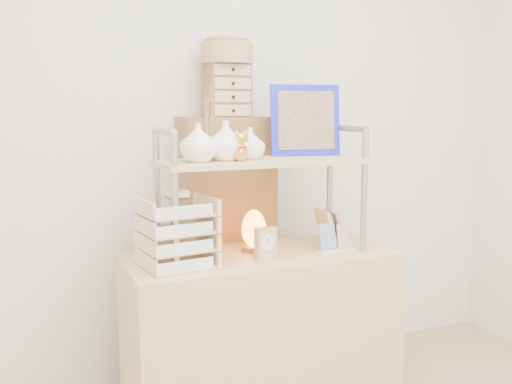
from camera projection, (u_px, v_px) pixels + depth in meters
room_shell at (373, 3)px, 1.66m from camera, size 3.42×3.41×2.61m
desk at (262, 334)px, 2.59m from camera, size 1.20×0.50×0.75m
cabinet at (227, 252)px, 2.87m from camera, size 0.45×0.25×1.35m
hutch at (251, 154)px, 2.46m from camera, size 0.90×0.34×0.75m
letter_tray at (178, 237)px, 2.30m from camera, size 0.29×0.28×0.32m
salt_lamp at (254, 230)px, 2.57m from camera, size 0.12×0.12×0.19m
desk_clock at (266, 243)px, 2.45m from camera, size 0.10×0.05×0.13m
postcard_stand at (336, 242)px, 2.59m from camera, size 0.18×0.07×0.13m
drawer_chest at (227, 91)px, 2.73m from camera, size 0.20×0.16×0.25m
woven_basket at (227, 53)px, 2.71m from camera, size 0.25×0.25×0.10m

